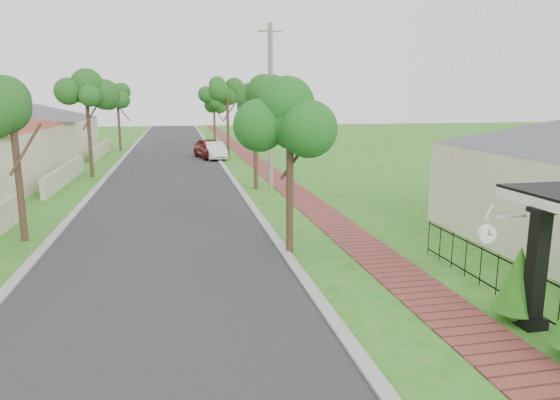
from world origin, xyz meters
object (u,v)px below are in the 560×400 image
object	(u,v)px
parked_car_white	(215,151)
parked_car_red	(209,148)
utility_pole	(271,107)
near_tree	(290,122)
station_clock	(489,233)
porch_post	(535,275)

from	to	relation	value
parked_car_white	parked_car_red	bearing A→B (deg)	108.26
parked_car_white	utility_pole	distance (m)	14.13
near_tree	station_clock	world-z (taller)	near_tree
station_clock	parked_car_white	bearing A→B (deg)	96.22
parked_car_white	utility_pole	world-z (taller)	utility_pole
station_clock	porch_post	bearing A→B (deg)	-25.02
parked_car_white	porch_post	bearing A→B (deg)	-87.55
porch_post	utility_pole	distance (m)	17.47
parked_car_red	parked_car_white	world-z (taller)	parked_car_red
station_clock	utility_pole	bearing A→B (deg)	94.78
porch_post	near_tree	xyz separation A→B (m)	(-3.75, 5.91, 2.83)
parked_car_red	near_tree	bearing A→B (deg)	-99.79
parked_car_red	station_clock	xyz separation A→B (m)	(3.64, -30.99, 1.18)
parked_car_red	parked_car_white	size ratio (longest dim) A/B	1.13
near_tree	parked_car_red	bearing A→B (deg)	91.69
parked_car_red	station_clock	distance (m)	31.23
utility_pole	near_tree	bearing A→B (deg)	-97.67
utility_pole	parked_car_red	bearing A→B (deg)	98.91
porch_post	parked_car_red	bearing A→B (deg)	98.16
parked_car_red	utility_pole	world-z (taller)	utility_pole
parked_car_red	station_clock	bearing A→B (deg)	-94.78
parked_car_red	near_tree	world-z (taller)	near_tree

